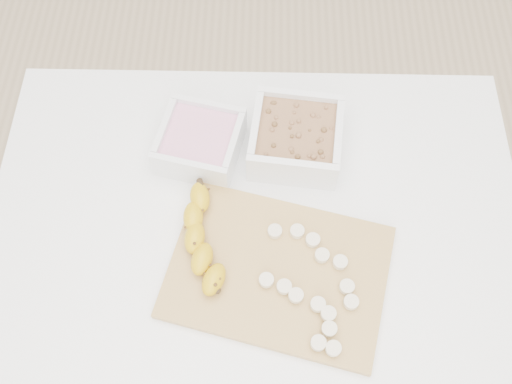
{
  "coord_description": "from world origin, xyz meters",
  "views": [
    {
      "loc": [
        0.01,
        -0.44,
        1.71
      ],
      "look_at": [
        0.0,
        0.03,
        0.81
      ],
      "focal_mm": 40.0,
      "sensor_mm": 36.0,
      "label": 1
    }
  ],
  "objects_px": {
    "bowl_yogurt": "(200,141)",
    "banana": "(203,240)",
    "cutting_board": "(278,272)",
    "bowl_granola": "(296,138)",
    "table": "(256,241)"
  },
  "relations": [
    {
      "from": "bowl_yogurt",
      "to": "cutting_board",
      "type": "height_order",
      "value": "bowl_yogurt"
    },
    {
      "from": "bowl_yogurt",
      "to": "banana",
      "type": "relative_size",
      "value": 0.85
    },
    {
      "from": "table",
      "to": "bowl_granola",
      "type": "height_order",
      "value": "bowl_granola"
    },
    {
      "from": "bowl_yogurt",
      "to": "cutting_board",
      "type": "xyz_separation_m",
      "value": [
        0.15,
        -0.25,
        -0.03
      ]
    },
    {
      "from": "banana",
      "to": "cutting_board",
      "type": "bearing_deg",
      "value": -19.92
    },
    {
      "from": "table",
      "to": "bowl_yogurt",
      "type": "xyz_separation_m",
      "value": [
        -0.11,
        0.15,
        0.13
      ]
    },
    {
      "from": "cutting_board",
      "to": "banana",
      "type": "relative_size",
      "value": 1.79
    },
    {
      "from": "bowl_granola",
      "to": "bowl_yogurt",
      "type": "bearing_deg",
      "value": -177.18
    },
    {
      "from": "table",
      "to": "bowl_yogurt",
      "type": "height_order",
      "value": "bowl_yogurt"
    },
    {
      "from": "table",
      "to": "banana",
      "type": "distance_m",
      "value": 0.17
    },
    {
      "from": "bowl_granola",
      "to": "banana",
      "type": "relative_size",
      "value": 0.89
    },
    {
      "from": "table",
      "to": "bowl_yogurt",
      "type": "distance_m",
      "value": 0.23
    },
    {
      "from": "bowl_granola",
      "to": "cutting_board",
      "type": "relative_size",
      "value": 0.5
    },
    {
      "from": "bowl_yogurt",
      "to": "banana",
      "type": "xyz_separation_m",
      "value": [
        0.02,
        -0.2,
        -0.0
      ]
    },
    {
      "from": "cutting_board",
      "to": "banana",
      "type": "height_order",
      "value": "banana"
    }
  ]
}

